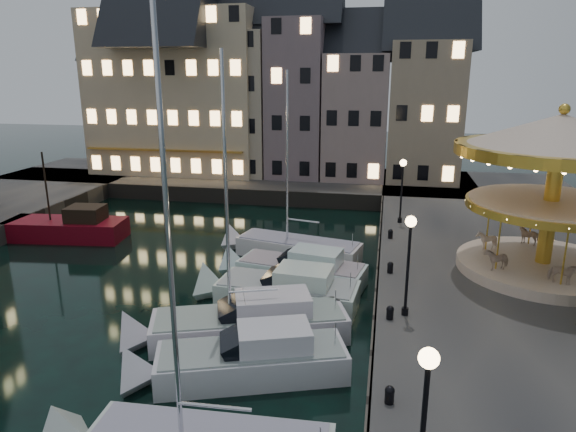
% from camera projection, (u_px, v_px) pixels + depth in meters
% --- Properties ---
extents(ground, '(160.00, 160.00, 0.00)m').
position_uv_depth(ground, '(229.00, 338.00, 21.58)').
color(ground, black).
rests_on(ground, ground).
extents(quay_east, '(16.00, 56.00, 1.30)m').
position_uv_depth(quay_east, '(547.00, 292.00, 24.50)').
color(quay_east, '#474442').
rests_on(quay_east, ground).
extents(quay_north, '(44.00, 12.00, 1.30)m').
position_uv_depth(quay_north, '(236.00, 181.00, 49.33)').
color(quay_north, '#474442').
rests_on(quay_north, ground).
extents(quaywall_e, '(0.15, 44.00, 1.30)m').
position_uv_depth(quaywall_e, '(377.00, 280.00, 25.97)').
color(quaywall_e, '#47423A').
rests_on(quaywall_e, ground).
extents(quaywall_n, '(48.00, 0.15, 1.30)m').
position_uv_depth(quaywall_n, '(238.00, 197.00, 43.29)').
color(quaywall_n, '#47423A').
rests_on(quaywall_n, ground).
extents(streetlamp_a, '(0.44, 0.44, 4.17)m').
position_uv_depth(streetlamp_a, '(425.00, 411.00, 10.66)').
color(streetlamp_a, black).
rests_on(streetlamp_a, quay_east).
extents(streetlamp_b, '(0.44, 0.44, 4.17)m').
position_uv_depth(streetlamp_b, '(409.00, 252.00, 20.11)').
color(streetlamp_b, black).
rests_on(streetlamp_b, quay_east).
extents(streetlamp_c, '(0.44, 0.44, 4.17)m').
position_uv_depth(streetlamp_c, '(402.00, 182.00, 32.87)').
color(streetlamp_c, black).
rests_on(streetlamp_c, quay_east).
extents(bollard_a, '(0.30, 0.30, 0.57)m').
position_uv_depth(bollard_a, '(390.00, 394.00, 15.21)').
color(bollard_a, black).
rests_on(bollard_a, quay_east).
extents(bollard_b, '(0.30, 0.30, 0.57)m').
position_uv_depth(bollard_b, '(390.00, 312.00, 20.41)').
color(bollard_b, black).
rests_on(bollard_b, quay_east).
extents(bollard_c, '(0.30, 0.30, 0.57)m').
position_uv_depth(bollard_c, '(390.00, 267.00, 25.13)').
color(bollard_c, black).
rests_on(bollard_c, quay_east).
extents(bollard_d, '(0.30, 0.30, 0.57)m').
position_uv_depth(bollard_d, '(390.00, 233.00, 30.33)').
color(bollard_d, black).
rests_on(bollard_d, quay_east).
extents(townhouse_na, '(5.50, 8.00, 12.80)m').
position_uv_depth(townhouse_na, '(129.00, 103.00, 51.40)').
color(townhouse_na, tan).
rests_on(townhouse_na, quay_north).
extents(townhouse_nb, '(6.16, 8.00, 13.80)m').
position_uv_depth(townhouse_nb, '(180.00, 99.00, 50.26)').
color(townhouse_nb, slate).
rests_on(townhouse_nb, quay_north).
extents(townhouse_nc, '(6.82, 8.00, 14.80)m').
position_uv_depth(townhouse_nc, '(240.00, 94.00, 49.02)').
color(townhouse_nc, tan).
rests_on(townhouse_nc, quay_north).
extents(townhouse_nd, '(5.50, 8.00, 15.80)m').
position_uv_depth(townhouse_nd, '(299.00, 89.00, 47.83)').
color(townhouse_nd, slate).
rests_on(townhouse_nd, quay_north).
extents(townhouse_ne, '(6.16, 8.00, 12.80)m').
position_uv_depth(townhouse_ne, '(357.00, 106.00, 47.23)').
color(townhouse_ne, gray).
rests_on(townhouse_ne, quay_north).
extents(townhouse_nf, '(6.82, 8.00, 13.80)m').
position_uv_depth(townhouse_nf, '(425.00, 101.00, 45.98)').
color(townhouse_nf, gray).
rests_on(townhouse_nf, quay_north).
extents(hotel_corner, '(17.60, 9.00, 16.80)m').
position_uv_depth(hotel_corner, '(180.00, 83.00, 49.85)').
color(hotel_corner, beige).
rests_on(hotel_corner, quay_north).
extents(motorboat_b, '(7.90, 4.62, 2.15)m').
position_uv_depth(motorboat_b, '(241.00, 362.00, 18.67)').
color(motorboat_b, silver).
rests_on(motorboat_b, ground).
extents(motorboat_c, '(9.04, 5.12, 12.17)m').
position_uv_depth(motorboat_c, '(240.00, 324.00, 21.34)').
color(motorboat_c, silver).
rests_on(motorboat_c, ground).
extents(motorboat_d, '(7.80, 3.15, 2.15)m').
position_uv_depth(motorboat_d, '(279.00, 291.00, 24.69)').
color(motorboat_d, silver).
rests_on(motorboat_d, ground).
extents(motorboat_e, '(7.82, 3.51, 2.15)m').
position_uv_depth(motorboat_e, '(294.00, 270.00, 27.28)').
color(motorboat_e, silver).
rests_on(motorboat_e, ground).
extents(motorboat_f, '(8.51, 3.89, 11.27)m').
position_uv_depth(motorboat_f, '(290.00, 248.00, 31.03)').
color(motorboat_f, silver).
rests_on(motorboat_f, ground).
extents(red_fishing_boat, '(8.05, 3.53, 6.04)m').
position_uv_depth(red_fishing_boat, '(68.00, 229.00, 34.29)').
color(red_fishing_boat, maroon).
rests_on(red_fishing_boat, ground).
extents(carousel, '(9.30, 9.30, 8.14)m').
position_uv_depth(carousel, '(557.00, 164.00, 23.91)').
color(carousel, beige).
rests_on(carousel, quay_east).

